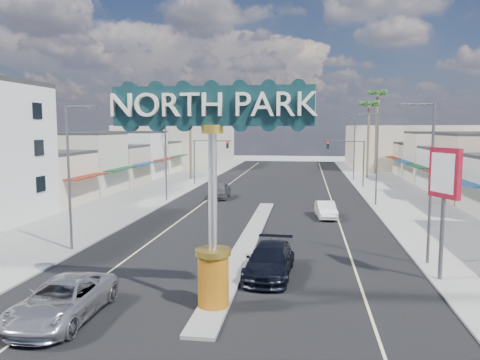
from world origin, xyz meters
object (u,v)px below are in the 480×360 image
(palm_left_far, at_px, (190,101))
(bank_pylon_sign, at_px, (444,181))
(streetlight_r_mid, at_px, (375,154))
(car_parked_right, at_px, (326,210))
(streetlight_l_far, at_px, (211,145))
(suv_right, at_px, (270,261))
(traffic_signal_left, at_px, (208,153))
(streetlight_l_near, at_px, (71,170))
(palm_right_far, at_px, (377,98))
(suv_left, at_px, (62,300))
(streetlight_l_mid, at_px, (167,153))
(traffic_signal_right, at_px, (349,154))
(car_parked_left, at_px, (219,190))
(streetlight_r_near, at_px, (428,175))
(gateway_sign, at_px, (212,170))
(streetlight_r_far, at_px, (353,146))
(palm_right_mid, at_px, (369,108))

(palm_left_far, distance_m, bank_pylon_sign, 49.29)
(streetlight_r_mid, distance_m, car_parked_right, 9.52)
(streetlight_l_far, xyz_separation_m, suv_right, (12.43, -45.20, -4.25))
(streetlight_l_far, bearing_deg, traffic_signal_left, -81.14)
(bank_pylon_sign, bearing_deg, streetlight_r_mid, 66.51)
(streetlight_l_near, xyz_separation_m, palm_right_far, (25.43, 52.00, 7.32))
(palm_right_far, distance_m, suv_left, 66.30)
(traffic_signal_left, xyz_separation_m, palm_left_far, (-3.82, 6.01, 7.22))
(car_parked_right, bearing_deg, streetlight_l_mid, 150.72)
(suv_left, bearing_deg, traffic_signal_right, 71.03)
(suv_left, xyz_separation_m, car_parked_left, (0.26, 32.62, 0.06))
(streetlight_l_far, height_order, bank_pylon_sign, streetlight_l_far)
(streetlight_l_far, xyz_separation_m, streetlight_r_near, (20.87, -42.00, 0.00))
(gateway_sign, xyz_separation_m, car_parked_left, (-5.50, 30.75, -5.07))
(gateway_sign, distance_m, streetlight_r_mid, 29.91)
(traffic_signal_left, height_order, streetlight_l_near, streetlight_l_near)
(traffic_signal_right, bearing_deg, car_parked_left, -142.51)
(palm_right_far, bearing_deg, gateway_sign, -104.03)
(traffic_signal_left, relative_size, palm_right_far, 0.43)
(traffic_signal_left, xyz_separation_m, bank_pylon_sign, (19.68, -36.84, 0.80))
(traffic_signal_right, xyz_separation_m, palm_left_far, (-22.18, 6.01, 7.22))
(car_parked_left, distance_m, bank_pylon_sign, 30.46)
(traffic_signal_right, bearing_deg, streetlight_r_far, 81.14)
(streetlight_r_far, distance_m, palm_left_far, 24.38)
(streetlight_l_far, distance_m, palm_right_mid, 24.41)
(streetlight_l_near, distance_m, bank_pylon_sign, 21.12)
(streetlight_l_near, relative_size, bank_pylon_sign, 1.37)
(traffic_signal_right, relative_size, palm_right_mid, 0.50)
(streetlight_l_near, bearing_deg, palm_right_mid, 63.01)
(suv_left, bearing_deg, streetlight_r_mid, 61.39)
(streetlight_l_mid, relative_size, suv_right, 1.61)
(streetlight_l_near, distance_m, streetlight_r_mid, 28.90)
(gateway_sign, height_order, car_parked_right, gateway_sign)
(palm_left_far, bearing_deg, streetlight_l_far, 37.92)
(streetlight_r_near, bearing_deg, streetlight_r_mid, 90.00)
(streetlight_r_mid, bearing_deg, palm_right_far, 81.88)
(streetlight_l_mid, bearing_deg, streetlight_l_far, 90.00)
(streetlight_r_mid, bearing_deg, suv_left, -118.45)
(car_parked_right, bearing_deg, traffic_signal_left, 119.20)
(streetlight_l_mid, relative_size, palm_right_mid, 0.74)
(streetlight_l_mid, bearing_deg, suv_right, -61.81)
(streetlight_l_mid, height_order, palm_left_far, palm_left_far)
(traffic_signal_left, height_order, bank_pylon_sign, bank_pylon_sign)
(gateway_sign, relative_size, bank_pylon_sign, 1.40)
(gateway_sign, xyz_separation_m, streetlight_l_near, (-10.43, 8.02, -0.86))
(streetlight_l_mid, height_order, car_parked_left, streetlight_l_mid)
(streetlight_l_mid, height_order, bank_pylon_sign, streetlight_l_mid)
(streetlight_r_far, height_order, car_parked_left, streetlight_r_far)
(streetlight_l_near, distance_m, streetlight_r_far, 46.90)
(streetlight_l_near, distance_m, palm_right_mid, 51.92)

